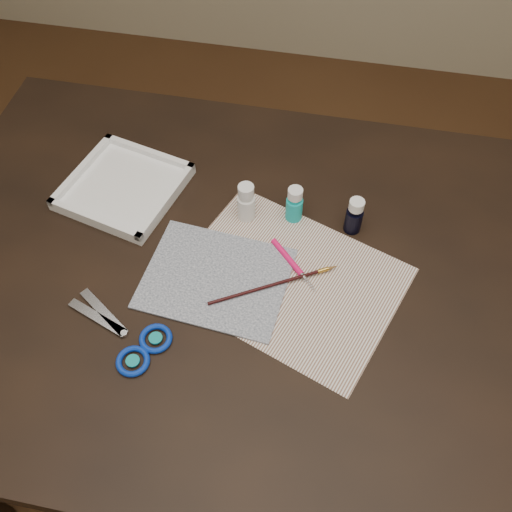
% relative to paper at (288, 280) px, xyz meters
% --- Properties ---
extents(ground, '(3.50, 3.50, 0.02)m').
position_rel_paper_xyz_m(ground, '(-0.06, 0.01, -0.76)').
color(ground, '#422614').
rests_on(ground, ground).
extents(table, '(1.30, 0.90, 0.75)m').
position_rel_paper_xyz_m(table, '(-0.06, 0.01, -0.38)').
color(table, black).
rests_on(table, ground).
extents(paper, '(0.46, 0.41, 0.00)m').
position_rel_paper_xyz_m(paper, '(0.00, 0.00, 0.00)').
color(paper, white).
rests_on(paper, table).
extents(canvas, '(0.27, 0.22, 0.00)m').
position_rel_paper_xyz_m(canvas, '(-0.13, -0.02, 0.00)').
color(canvas, '#111D30').
rests_on(canvas, paper).
extents(paint_bottle_white, '(0.05, 0.05, 0.08)m').
position_rel_paper_xyz_m(paint_bottle_white, '(-0.10, 0.13, 0.04)').
color(paint_bottle_white, white).
rests_on(paint_bottle_white, table).
extents(paint_bottle_cyan, '(0.04, 0.04, 0.08)m').
position_rel_paper_xyz_m(paint_bottle_cyan, '(-0.01, 0.15, 0.04)').
color(paint_bottle_cyan, '#12B4B6').
rests_on(paint_bottle_cyan, table).
extents(paint_bottle_navy, '(0.04, 0.04, 0.08)m').
position_rel_paper_xyz_m(paint_bottle_navy, '(0.10, 0.14, 0.04)').
color(paint_bottle_navy, black).
rests_on(paint_bottle_navy, table).
extents(paintbrush, '(0.22, 0.13, 0.01)m').
position_rel_paper_xyz_m(paintbrush, '(-0.02, -0.02, 0.01)').
color(paintbrush, black).
rests_on(paintbrush, canvas).
extents(craft_knife, '(0.10, 0.11, 0.01)m').
position_rel_paper_xyz_m(craft_knife, '(0.01, 0.03, 0.01)').
color(craft_knife, '#ED115E').
rests_on(craft_knife, paper).
extents(scissors, '(0.24, 0.18, 0.01)m').
position_rel_paper_xyz_m(scissors, '(-0.27, -0.16, 0.01)').
color(scissors, silver).
rests_on(scissors, table).
extents(palette_tray, '(0.26, 0.26, 0.03)m').
position_rel_paper_xyz_m(palette_tray, '(-0.36, 0.15, 0.01)').
color(palette_tray, white).
rests_on(palette_tray, table).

